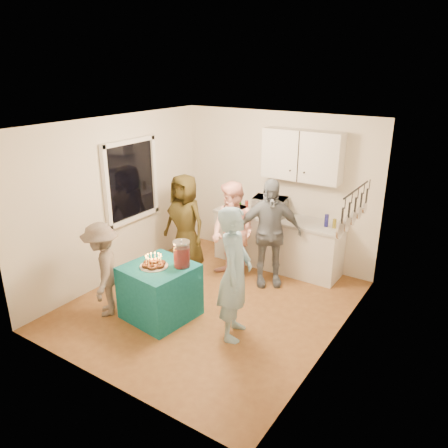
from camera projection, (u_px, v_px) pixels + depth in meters
The scene contains 19 objects.
floor at pixel (211, 304), 6.40m from camera, with size 4.00×4.00×0.00m, color brown.
ceiling at pixel (209, 124), 5.50m from camera, with size 4.00×4.00×0.00m, color white.
back_wall at pixel (276, 188), 7.52m from camera, with size 3.60×3.60×0.00m, color silver.
left_wall at pixel (117, 200), 6.88m from camera, with size 4.00×4.00×0.00m, color silver.
right_wall at pixel (338, 250), 5.03m from camera, with size 4.00×4.00×0.00m, color silver.
window_night at pixel (130, 181), 7.01m from camera, with size 0.04×1.00×1.20m, color black.
counter at pixel (277, 243), 7.48m from camera, with size 2.20×0.58×0.86m, color white.
countertop at pixel (278, 218), 7.33m from camera, with size 2.24×0.62×0.05m, color beige.
upper_cabinet at pixel (302, 155), 6.92m from camera, with size 1.30×0.30×0.80m, color white.
pot_rack at pixel (353, 208), 5.51m from camera, with size 0.12×1.00×0.60m, color black.
microwave at pixel (270, 206), 7.35m from camera, with size 0.55×0.37×0.30m, color white.
party_table at pixel (160, 291), 5.99m from camera, with size 0.85×0.85×0.76m, color #0F5F68.
donut_cake at pixel (154, 260), 5.82m from camera, with size 0.38×0.38×0.18m, color #381C0C, non-canonical shape.
punch_jar at pixel (182, 255), 5.80m from camera, with size 0.22×0.22×0.34m, color red.
man_birthday at pixel (235, 274), 5.40m from camera, with size 0.64×0.42×1.75m, color #8EB8CF.
woman_back_left at pixel (185, 222), 7.35m from camera, with size 0.80×0.52×1.63m, color brown.
woman_back_center at pixel (233, 233), 6.87m from camera, with size 0.79×0.62×1.63m, color #FF8E85.
woman_back_right at pixel (269, 233), 6.73m from camera, with size 1.01×0.42×1.72m, color black.
child_near_left at pixel (103, 270), 5.96m from camera, with size 0.87×0.50×1.34m, color #5C5049.
Camera 1 is at (3.23, -4.58, 3.32)m, focal length 35.00 mm.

